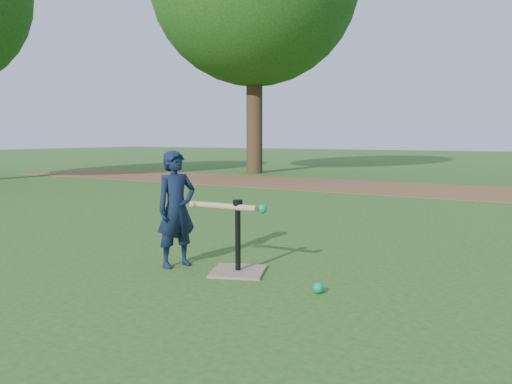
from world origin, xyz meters
The scene contains 6 objects.
ground centered at (0.00, 0.00, 0.00)m, with size 80.00×80.00×0.00m, color #285116.
dirt_strip centered at (0.00, 7.50, 0.01)m, with size 24.00×3.00×0.01m, color brown.
child centered at (-0.87, -0.12, 0.51)m, with size 0.37×0.24×1.01m, color #101A32.
wiffle_ball_ground centered at (0.50, -0.21, 0.04)m, with size 0.08×0.08×0.08m, color #0D9547.
batting_tee centered at (-0.30, -0.03, 0.11)m, with size 0.56×0.56×0.61m.
swing_action centered at (-0.38, -0.04, 0.55)m, with size 0.69×0.19×0.08m.
Camera 1 is at (1.88, -3.48, 1.13)m, focal length 35.00 mm.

